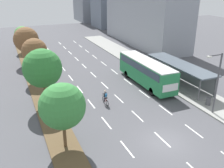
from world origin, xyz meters
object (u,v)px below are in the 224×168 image
Objects in this scene: median_tree_second at (42,68)px; median_tree_fifth at (23,35)px; cyclist at (105,98)px; median_tree_third at (35,51)px; bus_shelter at (181,71)px; median_tree_nearest at (62,106)px; streetlight at (217,80)px; trash_bin at (208,101)px; bus at (146,70)px; median_tree_fourth at (26,40)px.

median_tree_second is 25.66m from median_tree_fifth.
cyclist is 0.31× the size of median_tree_third.
median_tree_nearest is at bearing -156.10° from bus_shelter.
bus_shelter is at bearing -2.25° from median_tree_second.
streetlight reaches higher than cyclist.
trash_bin is (16.77, -7.29, -3.88)m from median_tree_second.
bus_shelter is 6.42× the size of cyclist.
streetlight is at bearing -104.45° from bus_shelter.
median_tree_second is (-0.15, 8.55, 0.57)m from median_tree_nearest.
bus is at bearing 110.67° from trash_bin.
median_tree_fifth is (-0.13, 17.09, -0.75)m from median_tree_third.
bus_shelter is 1.80× the size of streetlight.
streetlight is at bearing -65.69° from median_tree_fifth.
bus is 15.36m from median_tree_third.
cyclist is 28.77m from median_tree_fifth.
median_tree_nearest is 8.57m from median_tree_second.
cyclist is (-11.56, -1.63, -1.08)m from bus_shelter.
bus is at bearing 156.13° from bus_shelter.
streetlight is at bearing -34.78° from cyclist.
median_tree_second is 1.29× the size of median_tree_fifth.
median_tree_second is at bearing 156.51° from trash_bin.
bus_shelter is 18.05m from median_tree_second.
median_tree_second reaches higher than bus_shelter.
trash_bin is at bearing -23.49° from median_tree_second.
bus_shelter is 8.70m from streetlight.
cyclist is (-7.28, -3.52, -1.28)m from bus.
median_tree_second is at bearing -90.08° from median_tree_fourth.
median_tree_nearest is 15.60m from streetlight.
bus reaches higher than trash_bin.
median_tree_nearest is 6.66× the size of trash_bin.
median_tree_fourth is (-0.25, 8.55, -0.07)m from median_tree_third.
median_tree_fifth is (-0.01, 34.19, -0.37)m from median_tree_nearest.
median_tree_second is 18.69m from trash_bin.
cyclist is 0.36× the size of median_tree_fifth.
median_tree_second is (-13.57, -1.19, 2.38)m from bus.
bus is 27.93m from median_tree_fifth.
streetlight is (2.17, -10.09, 1.82)m from bus.
bus is 1.91× the size of median_tree_third.
cyclist is at bearing -61.04° from median_tree_third.
median_tree_second is 1.09× the size of median_tree_third.
cyclist reaches higher than trash_bin.
median_tree_fourth is 30.37m from streetlight.
bus_shelter is 20.01m from median_tree_third.
median_tree_fourth reaches higher than median_tree_nearest.
median_tree_fourth is 0.95× the size of streetlight.
median_tree_second is at bearing 177.75° from bus_shelter.
median_tree_nearest reaches higher than trash_bin.
bus is at bearing 102.13° from streetlight.
median_tree_fourth is 29.80m from trash_bin.
median_tree_nearest is at bearing -134.66° from cyclist.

